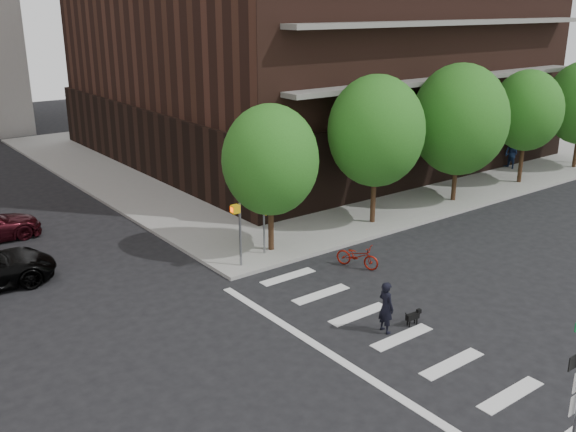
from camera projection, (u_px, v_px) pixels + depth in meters
name	position (u px, v px, depth m)	size (l,w,h in m)	color
ground	(331.00, 368.00, 18.70)	(120.00, 120.00, 0.00)	black
sidewalk_ne	(332.00, 144.00, 48.21)	(39.00, 33.00, 0.15)	gray
crosswalk	(384.00, 345.00, 19.97)	(3.85, 13.00, 0.01)	silver
tree_a	(270.00, 160.00, 26.15)	(4.00, 4.00, 5.90)	#301E11
tree_b	(376.00, 131.00, 29.44)	(4.50, 4.50, 6.65)	#301E11
tree_c	(460.00, 120.00, 32.92)	(5.00, 5.00, 6.80)	#301E11
tree_d	(527.00, 111.00, 36.41)	(4.00, 4.00, 6.20)	#301E11
pedestrian_signal	(245.00, 223.00, 25.43)	(2.18, 0.67, 2.60)	slate
scooter	(357.00, 256.00, 25.74)	(0.64, 1.83, 0.96)	maroon
dog_walker	(386.00, 307.00, 20.53)	(0.42, 0.64, 1.74)	black
dog	(413.00, 316.00, 21.14)	(0.60, 0.20, 0.50)	black
pedestrian_far	(511.00, 154.00, 40.57)	(0.71, 0.91, 1.87)	navy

